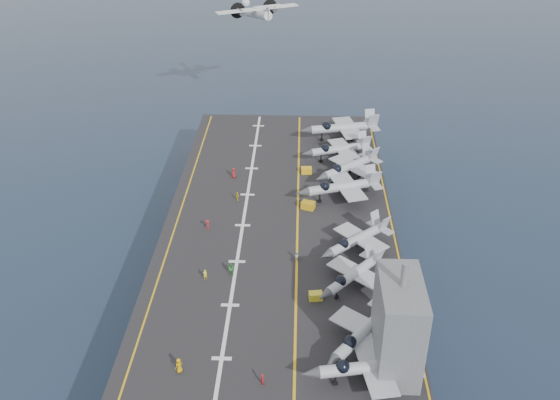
{
  "coord_description": "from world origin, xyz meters",
  "views": [
    {
      "loc": [
        3.11,
        -85.51,
        66.33
      ],
      "look_at": [
        0.0,
        4.0,
        13.0
      ],
      "focal_mm": 40.0,
      "sensor_mm": 36.0,
      "label": 1
    }
  ],
  "objects_px": {
    "transport_plane": "(258,14)",
    "island_superstructure": "(399,316)",
    "fighter_jet_0": "(369,366)",
    "tow_cart_a": "(316,296)"
  },
  "relations": [
    {
      "from": "fighter_jet_0",
      "to": "tow_cart_a",
      "type": "relative_size",
      "value": 7.84
    },
    {
      "from": "fighter_jet_0",
      "to": "transport_plane",
      "type": "relative_size",
      "value": 0.63
    },
    {
      "from": "fighter_jet_0",
      "to": "tow_cart_a",
      "type": "height_order",
      "value": "fighter_jet_0"
    },
    {
      "from": "island_superstructure",
      "to": "fighter_jet_0",
      "type": "distance_m",
      "value": 6.81
    },
    {
      "from": "island_superstructure",
      "to": "fighter_jet_0",
      "type": "height_order",
      "value": "island_superstructure"
    },
    {
      "from": "island_superstructure",
      "to": "transport_plane",
      "type": "bearing_deg",
      "value": 103.45
    },
    {
      "from": "island_superstructure",
      "to": "tow_cart_a",
      "type": "height_order",
      "value": "island_superstructure"
    },
    {
      "from": "fighter_jet_0",
      "to": "island_superstructure",
      "type": "bearing_deg",
      "value": 41.48
    },
    {
      "from": "tow_cart_a",
      "to": "transport_plane",
      "type": "bearing_deg",
      "value": 99.09
    },
    {
      "from": "transport_plane",
      "to": "island_superstructure",
      "type": "bearing_deg",
      "value": -76.55
    }
  ]
}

